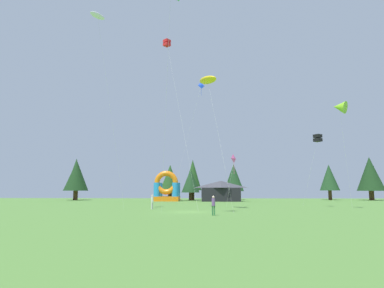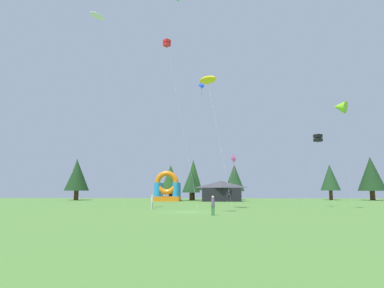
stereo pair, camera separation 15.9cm
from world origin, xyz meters
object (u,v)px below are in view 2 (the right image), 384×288
at_px(kite_white_parafoil, 97,16).
at_px(inflatable_orange_dome, 167,190).
at_px(kite_black_box, 318,138).
at_px(kite_blue_diamond, 201,87).
at_px(kite_lime_delta, 340,107).
at_px(kite_pink_diamond, 234,159).
at_px(person_left_edge, 213,204).
at_px(person_near_camera, 152,201).
at_px(kite_yellow_parafoil, 208,80).
at_px(kite_red_box, 167,44).
at_px(festival_tent, 221,191).

xyz_separation_m(kite_white_parafoil, inflatable_orange_dome, (4.31, 33.40, -20.84)).
distance_m(kite_white_parafoil, inflatable_orange_dome, 39.61).
bearing_deg(kite_black_box, inflatable_orange_dome, 134.44).
bearing_deg(kite_blue_diamond, kite_lime_delta, -44.55).
bearing_deg(kite_white_parafoil, kite_blue_diamond, 62.01).
height_order(kite_blue_diamond, inflatable_orange_dome, kite_blue_diamond).
bearing_deg(kite_black_box, kite_pink_diamond, -177.44).
xyz_separation_m(kite_white_parafoil, person_left_edge, (13.72, -5.97, -22.05)).
distance_m(kite_lime_delta, person_near_camera, 26.18).
bearing_deg(kite_yellow_parafoil, kite_blue_diamond, 93.80).
distance_m(kite_lime_delta, kite_blue_diamond, 26.48).
bearing_deg(kite_yellow_parafoil, person_left_edge, -86.71).
bearing_deg(person_near_camera, kite_yellow_parafoil, 109.74).
bearing_deg(kite_red_box, kite_yellow_parafoil, -15.82).
distance_m(inflatable_orange_dome, festival_tent, 11.38).
height_order(kite_pink_diamond, person_near_camera, kite_pink_diamond).
bearing_deg(festival_tent, kite_black_box, -61.70).
height_order(person_left_edge, person_near_camera, person_left_edge).
distance_m(kite_pink_diamond, festival_tent, 24.32).
relative_size(kite_yellow_parafoil, festival_tent, 2.08).
distance_m(kite_red_box, festival_tent, 35.20).
distance_m(kite_pink_diamond, person_left_edge, 15.73).
bearing_deg(kite_blue_diamond, festival_tent, 69.51).
relative_size(person_left_edge, inflatable_orange_dome, 0.28).
height_order(kite_black_box, inflatable_orange_dome, kite_black_box).
bearing_deg(festival_tent, person_near_camera, -108.11).
bearing_deg(kite_pink_diamond, person_left_edge, -101.85).
height_order(kite_yellow_parafoil, festival_tent, kite_yellow_parafoil).
bearing_deg(festival_tent, kite_pink_diamond, -87.34).
distance_m(kite_black_box, person_near_camera, 23.96).
bearing_deg(festival_tent, person_left_edge, -92.87).
bearing_deg(kite_pink_diamond, kite_blue_diamond, 109.20).
bearing_deg(kite_lime_delta, festival_tent, 117.15).
bearing_deg(inflatable_orange_dome, kite_white_parafoil, -97.35).
bearing_deg(kite_red_box, kite_blue_diamond, 78.00).
distance_m(kite_red_box, person_left_edge, 23.12).
xyz_separation_m(kite_pink_diamond, inflatable_orange_dome, (-12.44, 24.91, -4.20)).
bearing_deg(kite_yellow_parafoil, kite_pink_diamond, 60.28).
relative_size(kite_red_box, person_left_edge, 12.09).
xyz_separation_m(kite_red_box, person_near_camera, (-1.62, 0.13, -20.18)).
height_order(kite_black_box, kite_blue_diamond, kite_blue_diamond).
bearing_deg(kite_blue_diamond, person_near_camera, -106.79).
xyz_separation_m(kite_red_box, kite_white_parafoil, (-7.96, -3.84, 1.92)).
bearing_deg(kite_white_parafoil, inflatable_orange_dome, 82.65).
bearing_deg(person_left_edge, kite_pink_diamond, 87.67).
distance_m(kite_red_box, kite_lime_delta, 23.45).
distance_m(kite_black_box, festival_tent, 27.54).
distance_m(kite_blue_diamond, kite_yellow_parafoil, 20.84).
xyz_separation_m(kite_lime_delta, inflatable_orange_dome, (-25.47, 28.59, -10.39)).
distance_m(kite_red_box, inflatable_orange_dome, 35.30).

